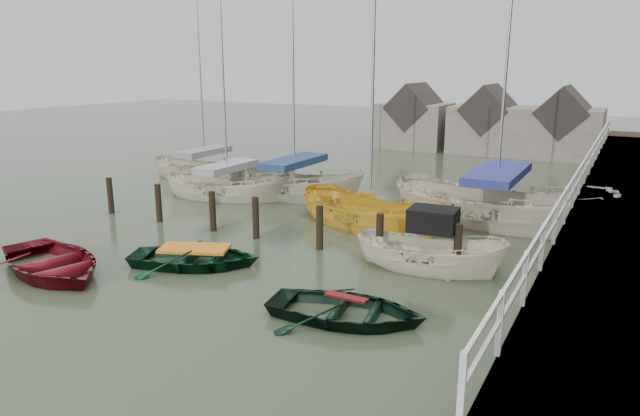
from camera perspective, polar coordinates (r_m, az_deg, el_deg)
The scene contains 13 objects.
ground at distance 16.05m, azimuth -9.05°, elevation -6.39°, with size 120.00×120.00×0.00m, color #2F3823.
pier at distance 22.32m, azimuth 28.41°, elevation -0.20°, with size 3.04×32.00×2.70m.
mooring_pilings at distance 18.82m, azimuth -6.21°, elevation -1.61°, with size 13.72×0.22×1.80m.
far_sheds at distance 38.91m, azimuth 16.25°, elevation 8.10°, with size 14.00×4.08×4.39m.
rowboat_red at distance 17.42m, azimuth -25.18°, elevation -5.94°, with size 3.13×4.38×0.91m, color #600D15.
rowboat_green at distance 16.77m, azimuth -12.35°, elevation -5.64°, with size 2.65×3.72×0.77m, color #08301A.
rowboat_dkgreen at distance 13.10m, azimuth 2.63°, elevation -11.09°, with size 2.59×3.62×0.75m, color black.
motorboat at distance 16.33m, azimuth 10.83°, elevation -5.75°, with size 4.39×1.92×2.56m.
sailboat_a at distance 24.96m, azimuth -9.19°, elevation 1.20°, with size 6.06×3.23×10.84m.
sailboat_b at distance 24.85m, azimuth -2.56°, elevation 1.30°, with size 6.71×2.61×11.10m.
sailboat_c at distance 20.38m, azimuth 4.99°, elevation -1.77°, with size 6.68×4.14×10.64m.
sailboat_d at distance 21.66m, azimuth 17.05°, elevation -1.27°, with size 8.30×3.96×12.38m.
sailboat_e at distance 29.55m, azimuth -11.40°, elevation 3.11°, with size 6.04×3.16×10.05m.
Camera 1 is at (9.36, -11.78, 5.58)m, focal length 32.00 mm.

